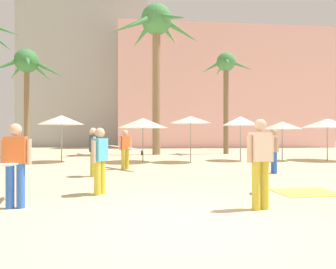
{
  "coord_description": "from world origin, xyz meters",
  "views": [
    {
      "loc": [
        -0.77,
        -4.97,
        1.47
      ],
      "look_at": [
        0.42,
        7.27,
        1.46
      ],
      "focal_mm": 32.09,
      "sensor_mm": 36.0,
      "label": 1
    }
  ],
  "objects_px": {
    "person_far_left": "(274,149)",
    "cafe_umbrella_1": "(62,120)",
    "backpack": "(262,186)",
    "palm_tree_right": "(226,73)",
    "person_mid_center": "(93,150)",
    "palm_tree_center": "(27,68)",
    "cafe_umbrella_6": "(240,121)",
    "person_mid_right": "(13,163)",
    "person_mid_left": "(260,160)",
    "beach_towel": "(306,192)",
    "palm_tree_far_left": "(156,33)",
    "person_near_left": "(100,158)",
    "cafe_umbrella_0": "(327,123)",
    "cafe_umbrella_3": "(143,123)",
    "cafe_umbrella_5": "(282,125)",
    "person_near_right": "(125,148)",
    "cafe_umbrella_2": "(191,120)"
  },
  "relations": [
    {
      "from": "palm_tree_far_left",
      "to": "person_far_left",
      "type": "height_order",
      "value": "palm_tree_far_left"
    },
    {
      "from": "person_mid_center",
      "to": "palm_tree_center",
      "type": "bearing_deg",
      "value": 100.19
    },
    {
      "from": "palm_tree_right",
      "to": "cafe_umbrella_5",
      "type": "xyz_separation_m",
      "value": [
        1.55,
        -5.84,
        -4.14
      ]
    },
    {
      "from": "cafe_umbrella_5",
      "to": "person_near_right",
      "type": "height_order",
      "value": "cafe_umbrella_5"
    },
    {
      "from": "cafe_umbrella_1",
      "to": "person_mid_right",
      "type": "bearing_deg",
      "value": -80.88
    },
    {
      "from": "beach_towel",
      "to": "cafe_umbrella_0",
      "type": "bearing_deg",
      "value": 53.94
    },
    {
      "from": "palm_tree_center",
      "to": "person_mid_center",
      "type": "xyz_separation_m",
      "value": [
        6.55,
        -12.11,
        -5.37
      ]
    },
    {
      "from": "person_far_left",
      "to": "backpack",
      "type": "bearing_deg",
      "value": 67.27
    },
    {
      "from": "beach_towel",
      "to": "backpack",
      "type": "bearing_deg",
      "value": -178.53
    },
    {
      "from": "palm_tree_right",
      "to": "person_mid_center",
      "type": "relative_size",
      "value": 4.51
    },
    {
      "from": "beach_towel",
      "to": "palm_tree_far_left",
      "type": "bearing_deg",
      "value": 101.35
    },
    {
      "from": "cafe_umbrella_3",
      "to": "beach_towel",
      "type": "xyz_separation_m",
      "value": [
        3.98,
        -8.85,
        -2.07
      ]
    },
    {
      "from": "person_far_left",
      "to": "cafe_umbrella_1",
      "type": "bearing_deg",
      "value": -25.34
    },
    {
      "from": "palm_tree_right",
      "to": "cafe_umbrella_6",
      "type": "xyz_separation_m",
      "value": [
        -0.87,
        -5.78,
        -3.89
      ]
    },
    {
      "from": "backpack",
      "to": "cafe_umbrella_6",
      "type": "bearing_deg",
      "value": 93.05
    },
    {
      "from": "cafe_umbrella_1",
      "to": "person_mid_center",
      "type": "height_order",
      "value": "cafe_umbrella_1"
    },
    {
      "from": "palm_tree_right",
      "to": "person_mid_center",
      "type": "distance_m",
      "value": 14.98
    },
    {
      "from": "person_mid_left",
      "to": "beach_towel",
      "type": "bearing_deg",
      "value": -64.07
    },
    {
      "from": "cafe_umbrella_2",
      "to": "cafe_umbrella_0",
      "type": "bearing_deg",
      "value": 2.38
    },
    {
      "from": "backpack",
      "to": "person_mid_right",
      "type": "bearing_deg",
      "value": -149.99
    },
    {
      "from": "cafe_umbrella_1",
      "to": "cafe_umbrella_3",
      "type": "height_order",
      "value": "cafe_umbrella_1"
    },
    {
      "from": "person_near_right",
      "to": "person_near_left",
      "type": "xyz_separation_m",
      "value": [
        -0.37,
        -5.37,
        -0.01
      ]
    },
    {
      "from": "cafe_umbrella_6",
      "to": "person_mid_right",
      "type": "bearing_deg",
      "value": -128.39
    },
    {
      "from": "palm_tree_center",
      "to": "backpack",
      "type": "xyz_separation_m",
      "value": [
        11.17,
        -15.63,
        -6.1
      ]
    },
    {
      "from": "cafe_umbrella_0",
      "to": "person_far_left",
      "type": "relative_size",
      "value": 1.66
    },
    {
      "from": "palm_tree_center",
      "to": "cafe_umbrella_6",
      "type": "bearing_deg",
      "value": -24.97
    },
    {
      "from": "cafe_umbrella_6",
      "to": "person_near_left",
      "type": "distance_m",
      "value": 11.18
    },
    {
      "from": "cafe_umbrella_0",
      "to": "cafe_umbrella_5",
      "type": "relative_size",
      "value": 1.26
    },
    {
      "from": "cafe_umbrella_0",
      "to": "person_mid_center",
      "type": "distance_m",
      "value": 13.39
    },
    {
      "from": "cafe_umbrella_6",
      "to": "backpack",
      "type": "xyz_separation_m",
      "value": [
        -2.65,
        -9.2,
        -2.03
      ]
    },
    {
      "from": "cafe_umbrella_6",
      "to": "person_mid_left",
      "type": "xyz_separation_m",
      "value": [
        -3.31,
        -10.69,
        -1.25
      ]
    },
    {
      "from": "palm_tree_far_left",
      "to": "person_mid_left",
      "type": "distance_m",
      "value": 17.99
    },
    {
      "from": "cafe_umbrella_1",
      "to": "cafe_umbrella_5",
      "type": "height_order",
      "value": "cafe_umbrella_1"
    },
    {
      "from": "person_mid_left",
      "to": "cafe_umbrella_3",
      "type": "bearing_deg",
      "value": -2.15
    },
    {
      "from": "backpack",
      "to": "palm_tree_center",
      "type": "bearing_deg",
      "value": 144.67
    },
    {
      "from": "backpack",
      "to": "palm_tree_right",
      "type": "bearing_deg",
      "value": 95.88
    },
    {
      "from": "cafe_umbrella_6",
      "to": "palm_tree_far_left",
      "type": "bearing_deg",
      "value": 128.95
    },
    {
      "from": "cafe_umbrella_5",
      "to": "person_mid_right",
      "type": "bearing_deg",
      "value": -135.97
    },
    {
      "from": "person_mid_center",
      "to": "palm_tree_right",
      "type": "bearing_deg",
      "value": 36.36
    },
    {
      "from": "beach_towel",
      "to": "person_near_left",
      "type": "height_order",
      "value": "person_near_left"
    },
    {
      "from": "cafe_umbrella_1",
      "to": "person_far_left",
      "type": "bearing_deg",
      "value": -31.55
    },
    {
      "from": "cafe_umbrella_1",
      "to": "beach_towel",
      "type": "bearing_deg",
      "value": -48.2
    },
    {
      "from": "cafe_umbrella_6",
      "to": "person_near_right",
      "type": "distance_m",
      "value": 7.3
    },
    {
      "from": "cafe_umbrella_6",
      "to": "person_mid_left",
      "type": "height_order",
      "value": "cafe_umbrella_6"
    },
    {
      "from": "palm_tree_center",
      "to": "backpack",
      "type": "bearing_deg",
      "value": -54.45
    },
    {
      "from": "palm_tree_right",
      "to": "cafe_umbrella_0",
      "type": "relative_size",
      "value": 2.77
    },
    {
      "from": "person_far_left",
      "to": "person_mid_center",
      "type": "xyz_separation_m",
      "value": [
        -6.66,
        -0.16,
        0.02
      ]
    },
    {
      "from": "cafe_umbrella_3",
      "to": "palm_tree_far_left",
      "type": "bearing_deg",
      "value": 79.69
    },
    {
      "from": "beach_towel",
      "to": "person_mid_right",
      "type": "bearing_deg",
      "value": -170.73
    },
    {
      "from": "cafe_umbrella_6",
      "to": "palm_tree_center",
      "type": "bearing_deg",
      "value": 155.03
    }
  ]
}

